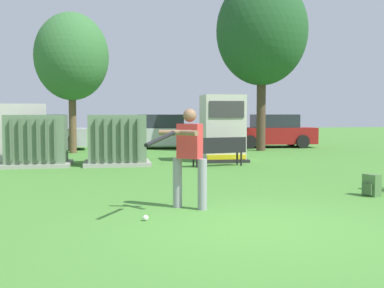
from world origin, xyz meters
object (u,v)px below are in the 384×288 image
(generator_enclosure, at_px, (222,129))
(parked_car_rightmost, at_px, (272,132))
(parked_car_right_of_center, at_px, (158,133))
(backpack, at_px, (371,185))
(batter, at_px, (188,153))
(sports_ball, at_px, (146,218))
(transformer_west, at_px, (37,141))
(parked_car_left_of_center, at_px, (41,134))
(park_bench, at_px, (219,149))
(transformer_mid_west, at_px, (117,141))

(generator_enclosure, distance_m, parked_car_rightmost, 7.66)
(parked_car_right_of_center, bearing_deg, generator_enclosure, -76.70)
(backpack, distance_m, parked_car_rightmost, 14.14)
(batter, xyz_separation_m, parked_car_rightmost, (6.63, 14.52, -0.22))
(generator_enclosure, bearing_deg, sports_ball, -110.72)
(transformer_west, distance_m, sports_ball, 8.88)
(sports_ball, xyz_separation_m, parked_car_left_of_center, (-3.62, 15.37, 0.71))
(park_bench, height_order, parked_car_left_of_center, parked_car_left_of_center)
(parked_car_left_of_center, bearing_deg, park_bench, -51.40)
(generator_enclosure, relative_size, park_bench, 1.25)
(generator_enclosure, distance_m, park_bench, 1.75)
(sports_ball, relative_size, parked_car_left_of_center, 0.02)
(batter, bearing_deg, sports_ball, -135.52)
(transformer_west, relative_size, parked_car_left_of_center, 0.49)
(generator_enclosure, distance_m, parked_car_left_of_center, 9.55)
(generator_enclosure, bearing_deg, parked_car_right_of_center, 103.30)
(transformer_mid_west, bearing_deg, generator_enclosure, 8.56)
(park_bench, relative_size, batter, 1.06)
(transformer_west, height_order, parked_car_left_of_center, same)
(batter, height_order, parked_car_rightmost, batter)
(generator_enclosure, relative_size, backpack, 5.23)
(park_bench, bearing_deg, parked_car_rightmost, 60.31)
(transformer_west, relative_size, generator_enclosure, 0.91)
(transformer_west, relative_size, park_bench, 1.14)
(transformer_west, height_order, transformer_mid_west, same)
(generator_enclosure, height_order, parked_car_left_of_center, generator_enclosure)
(transformer_mid_west, bearing_deg, parked_car_left_of_center, 115.21)
(park_bench, distance_m, sports_ball, 7.82)
(transformer_west, bearing_deg, generator_enclosure, 4.11)
(sports_ball, bearing_deg, backpack, 17.42)
(parked_car_left_of_center, bearing_deg, sports_ball, -76.75)
(sports_ball, distance_m, parked_car_left_of_center, 15.80)
(parked_car_rightmost, bearing_deg, park_bench, -119.69)
(batter, distance_m, parked_car_rightmost, 15.96)
(transformer_west, bearing_deg, batter, -64.74)
(generator_enclosure, xyz_separation_m, parked_car_left_of_center, (-6.96, 6.53, -0.38))
(parked_car_right_of_center, bearing_deg, backpack, -78.44)
(transformer_west, distance_m, parked_car_right_of_center, 8.45)
(park_bench, distance_m, parked_car_rightmost, 9.26)
(park_bench, bearing_deg, backpack, -72.83)
(park_bench, xyz_separation_m, parked_car_right_of_center, (-1.08, 8.24, 0.22))
(transformer_mid_west, relative_size, backpack, 4.77)
(park_bench, xyz_separation_m, backpack, (1.80, -5.81, -0.32))
(generator_enclosure, xyz_separation_m, sports_ball, (-3.34, -8.84, -1.09))
(transformer_mid_west, bearing_deg, parked_car_rightmost, 42.27)
(transformer_west, bearing_deg, parked_car_right_of_center, 57.36)
(generator_enclosure, relative_size, parked_car_left_of_center, 0.54)
(transformer_mid_west, relative_size, sports_ball, 23.33)
(backpack, xyz_separation_m, parked_car_left_of_center, (-8.26, 13.91, 0.54))
(parked_car_right_of_center, relative_size, parked_car_rightmost, 0.99)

